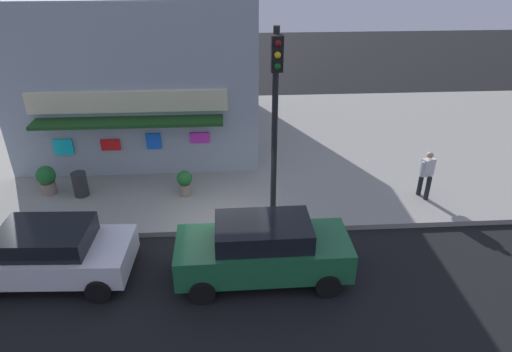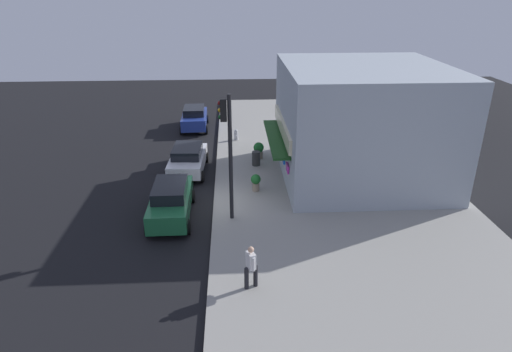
% 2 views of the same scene
% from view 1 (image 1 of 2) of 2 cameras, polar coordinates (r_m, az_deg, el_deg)
% --- Properties ---
extents(ground_plane, '(63.39, 63.39, 0.00)m').
position_cam_1_polar(ground_plane, '(13.96, -3.89, -7.41)').
color(ground_plane, black).
extents(sidewalk, '(42.26, 12.80, 0.18)m').
position_cam_1_polar(sidewalk, '(19.48, -3.94, 3.85)').
color(sidewalk, gray).
rests_on(sidewalk, ground_plane).
extents(corner_building, '(9.01, 9.41, 6.11)m').
position_cam_1_polar(corner_building, '(20.31, -13.68, 13.58)').
color(corner_building, '#9EA8B2').
rests_on(corner_building, sidewalk).
extents(traffic_light, '(0.32, 0.58, 5.82)m').
position_cam_1_polar(traffic_light, '(12.94, 2.47, 9.08)').
color(traffic_light, black).
rests_on(traffic_light, sidewalk).
extents(trash_can, '(0.49, 0.49, 0.85)m').
position_cam_1_polar(trash_can, '(16.48, -21.31, -0.97)').
color(trash_can, '#2D2D2D').
rests_on(trash_can, sidewalk).
extents(pedestrian, '(0.55, 0.53, 1.68)m').
position_cam_1_polar(pedestrian, '(16.06, 20.72, 0.38)').
color(pedestrian, black).
rests_on(pedestrian, sidewalk).
extents(potted_plant_by_doorway, '(0.52, 0.52, 0.91)m').
position_cam_1_polar(potted_plant_by_doorway, '(15.50, -8.99, -0.70)').
color(potted_plant_by_doorway, gray).
rests_on(potted_plant_by_doorway, sidewalk).
extents(potted_plant_by_window, '(0.64, 0.64, 1.01)m').
position_cam_1_polar(potted_plant_by_window, '(17.01, -24.91, -0.33)').
color(potted_plant_by_window, gray).
rests_on(potted_plant_by_window, sidewalk).
extents(parked_car_white, '(4.29, 2.27, 1.55)m').
position_cam_1_polar(parked_car_white, '(13.09, -24.66, -8.74)').
color(parked_car_white, silver).
rests_on(parked_car_white, ground_plane).
extents(parked_car_green, '(4.53, 2.03, 1.72)m').
position_cam_1_polar(parked_car_green, '(11.90, 0.88, -9.23)').
color(parked_car_green, '#1E6038').
rests_on(parked_car_green, ground_plane).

